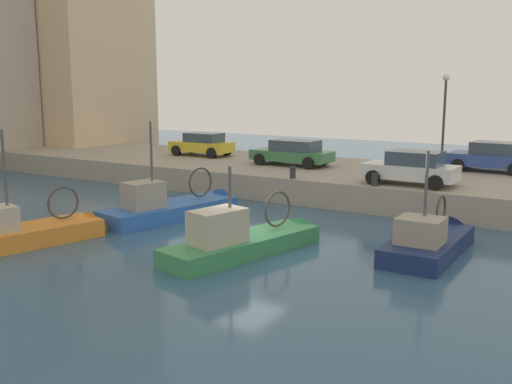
{
  "coord_description": "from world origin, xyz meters",
  "views": [
    {
      "loc": [
        -16.43,
        -10.82,
        5.45
      ],
      "look_at": [
        3.41,
        1.56,
        1.2
      ],
      "focal_mm": 41.14,
      "sensor_mm": 36.0,
      "label": 1
    }
  ],
  "objects_px": {
    "fishing_boat_blue": "(176,213)",
    "mooring_bollard_south": "(375,180)",
    "fishing_boat_orange": "(37,240)",
    "mooring_bollard_mid": "(293,172)",
    "fishing_boat_green": "(249,247)",
    "quay_streetlamp": "(445,106)",
    "parked_car_blue": "(492,157)",
    "fishing_boat_navy": "(431,248)",
    "parked_car_green": "(293,152)",
    "parked_car_white": "(412,168)",
    "parked_car_yellow": "(202,144)"
  },
  "relations": [
    {
      "from": "parked_car_green",
      "to": "mooring_bollard_mid",
      "type": "bearing_deg",
      "value": -151.57
    },
    {
      "from": "fishing_boat_green",
      "to": "quay_streetlamp",
      "type": "distance_m",
      "value": 14.53
    },
    {
      "from": "fishing_boat_green",
      "to": "mooring_bollard_south",
      "type": "distance_m",
      "value": 8.19
    },
    {
      "from": "fishing_boat_green",
      "to": "fishing_boat_orange",
      "type": "relative_size",
      "value": 1.12
    },
    {
      "from": "fishing_boat_green",
      "to": "parked_car_yellow",
      "type": "xyz_separation_m",
      "value": [
        12.9,
        11.66,
        1.75
      ]
    },
    {
      "from": "fishing_boat_orange",
      "to": "parked_car_blue",
      "type": "relative_size",
      "value": 1.53
    },
    {
      "from": "parked_car_yellow",
      "to": "parked_car_blue",
      "type": "height_order",
      "value": "parked_car_blue"
    },
    {
      "from": "fishing_boat_blue",
      "to": "parked_car_blue",
      "type": "height_order",
      "value": "fishing_boat_blue"
    },
    {
      "from": "fishing_boat_orange",
      "to": "mooring_bollard_mid",
      "type": "bearing_deg",
      "value": -21.53
    },
    {
      "from": "mooring_bollard_mid",
      "to": "parked_car_white",
      "type": "bearing_deg",
      "value": -77.35
    },
    {
      "from": "mooring_bollard_south",
      "to": "mooring_bollard_mid",
      "type": "relative_size",
      "value": 1.0
    },
    {
      "from": "fishing_boat_orange",
      "to": "parked_car_yellow",
      "type": "relative_size",
      "value": 1.57
    },
    {
      "from": "fishing_boat_navy",
      "to": "fishing_boat_orange",
      "type": "height_order",
      "value": "fishing_boat_orange"
    },
    {
      "from": "fishing_boat_navy",
      "to": "parked_car_blue",
      "type": "height_order",
      "value": "fishing_boat_navy"
    },
    {
      "from": "fishing_boat_blue",
      "to": "fishing_boat_orange",
      "type": "relative_size",
      "value": 1.15
    },
    {
      "from": "fishing_boat_orange",
      "to": "fishing_boat_navy",
      "type": "bearing_deg",
      "value": -62.76
    },
    {
      "from": "fishing_boat_green",
      "to": "quay_streetlamp",
      "type": "relative_size",
      "value": 1.43
    },
    {
      "from": "fishing_boat_blue",
      "to": "quay_streetlamp",
      "type": "xyz_separation_m",
      "value": [
        10.72,
        -8.16,
        4.31
      ]
    },
    {
      "from": "fishing_boat_blue",
      "to": "parked_car_yellow",
      "type": "bearing_deg",
      "value": 31.69
    },
    {
      "from": "fishing_boat_navy",
      "to": "parked_car_green",
      "type": "height_order",
      "value": "fishing_boat_navy"
    },
    {
      "from": "parked_car_yellow",
      "to": "mooring_bollard_mid",
      "type": "xyz_separation_m",
      "value": [
        -4.92,
        -8.98,
        -0.45
      ]
    },
    {
      "from": "parked_car_yellow",
      "to": "parked_car_green",
      "type": "xyz_separation_m",
      "value": [
        -0.97,
        -6.84,
        -0.01
      ]
    },
    {
      "from": "mooring_bollard_mid",
      "to": "quay_streetlamp",
      "type": "height_order",
      "value": "quay_streetlamp"
    },
    {
      "from": "fishing_boat_orange",
      "to": "parked_car_white",
      "type": "bearing_deg",
      "value": -38.24
    },
    {
      "from": "parked_car_green",
      "to": "quay_streetlamp",
      "type": "xyz_separation_m",
      "value": [
        1.69,
        -7.49,
        2.55
      ]
    },
    {
      "from": "parked_car_green",
      "to": "mooring_bollard_south",
      "type": "xyz_separation_m",
      "value": [
        -3.96,
        -6.14,
        -0.43
      ]
    },
    {
      "from": "fishing_boat_navy",
      "to": "fishing_boat_orange",
      "type": "xyz_separation_m",
      "value": [
        -6.23,
        12.1,
        -0.02
      ]
    },
    {
      "from": "fishing_boat_orange",
      "to": "mooring_bollard_mid",
      "type": "height_order",
      "value": "fishing_boat_orange"
    },
    {
      "from": "fishing_boat_blue",
      "to": "mooring_bollard_south",
      "type": "bearing_deg",
      "value": -53.35
    },
    {
      "from": "fishing_boat_green",
      "to": "fishing_boat_orange",
      "type": "bearing_deg",
      "value": 112.87
    },
    {
      "from": "fishing_boat_navy",
      "to": "parked_car_white",
      "type": "relative_size",
      "value": 1.44
    },
    {
      "from": "fishing_boat_green",
      "to": "quay_streetlamp",
      "type": "bearing_deg",
      "value": -11.07
    },
    {
      "from": "fishing_boat_green",
      "to": "mooring_bollard_mid",
      "type": "height_order",
      "value": "fishing_boat_green"
    },
    {
      "from": "fishing_boat_navy",
      "to": "mooring_bollard_mid",
      "type": "xyz_separation_m",
      "value": [
        4.69,
        7.79,
        1.35
      ]
    },
    {
      "from": "fishing_boat_blue",
      "to": "parked_car_blue",
      "type": "distance_m",
      "value": 16.07
    },
    {
      "from": "parked_car_white",
      "to": "mooring_bollard_mid",
      "type": "bearing_deg",
      "value": 102.65
    },
    {
      "from": "fishing_boat_navy",
      "to": "parked_car_yellow",
      "type": "bearing_deg",
      "value": 60.17
    },
    {
      "from": "mooring_bollard_south",
      "to": "quay_streetlamp",
      "type": "distance_m",
      "value": 6.53
    },
    {
      "from": "fishing_boat_orange",
      "to": "parked_car_green",
      "type": "relative_size",
      "value": 1.4
    },
    {
      "from": "parked_car_blue",
      "to": "mooring_bollard_south",
      "type": "distance_m",
      "value": 7.97
    },
    {
      "from": "parked_car_green",
      "to": "mooring_bollard_south",
      "type": "distance_m",
      "value": 7.32
    },
    {
      "from": "fishing_boat_navy",
      "to": "fishing_boat_blue",
      "type": "bearing_deg",
      "value": 92.02
    },
    {
      "from": "parked_car_yellow",
      "to": "mooring_bollard_mid",
      "type": "bearing_deg",
      "value": -118.73
    },
    {
      "from": "fishing_boat_blue",
      "to": "fishing_boat_green",
      "type": "bearing_deg",
      "value": -117.91
    },
    {
      "from": "fishing_boat_blue",
      "to": "parked_car_blue",
      "type": "bearing_deg",
      "value": -39.91
    },
    {
      "from": "mooring_bollard_mid",
      "to": "fishing_boat_navy",
      "type": "bearing_deg",
      "value": -121.07
    },
    {
      "from": "fishing_boat_orange",
      "to": "parked_car_blue",
      "type": "height_order",
      "value": "fishing_boat_orange"
    },
    {
      "from": "fishing_boat_orange",
      "to": "parked_car_green",
      "type": "bearing_deg",
      "value": -8.29
    },
    {
      "from": "fishing_boat_blue",
      "to": "mooring_bollard_mid",
      "type": "bearing_deg",
      "value": -29.03
    },
    {
      "from": "parked_car_yellow",
      "to": "parked_car_green",
      "type": "relative_size",
      "value": 0.89
    }
  ]
}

